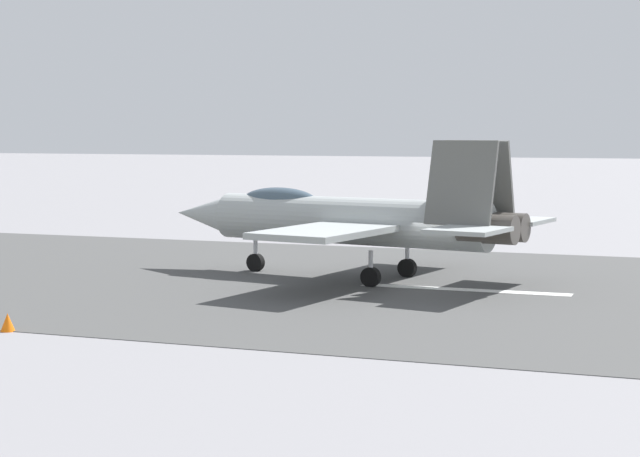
% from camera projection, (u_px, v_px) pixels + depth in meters
% --- Properties ---
extents(ground_plane, '(400.00, 400.00, 0.00)m').
position_uv_depth(ground_plane, '(444.00, 289.00, 41.08)').
color(ground_plane, gray).
extents(runway_strip, '(240.00, 26.00, 0.02)m').
position_uv_depth(runway_strip, '(444.00, 289.00, 41.07)').
color(runway_strip, '#464646').
rests_on(runway_strip, ground).
extents(fighter_jet, '(16.62, 13.60, 5.62)m').
position_uv_depth(fighter_jet, '(350.00, 219.00, 43.73)').
color(fighter_jet, '#9EA4A4').
rests_on(fighter_jet, ground).
extents(marker_cone_mid, '(0.44, 0.44, 0.55)m').
position_uv_depth(marker_cone_mid, '(8.00, 322.00, 32.42)').
color(marker_cone_mid, orange).
rests_on(marker_cone_mid, ground).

